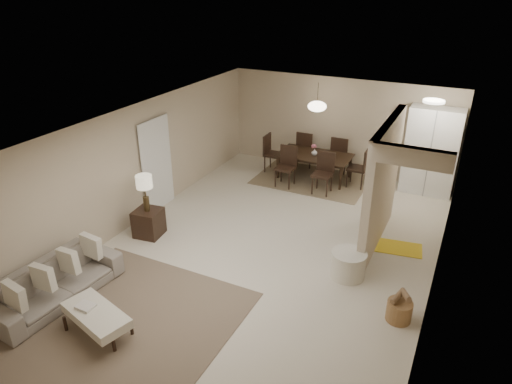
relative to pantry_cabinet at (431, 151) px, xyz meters
The scene contains 22 objects.
floor 4.88m from the pantry_cabinet, 119.52° to the right, with size 9.00×9.00×0.00m, color beige.
ceiling 4.98m from the pantry_cabinet, 119.52° to the right, with size 9.00×9.00×0.00m, color white.
back_wall 2.38m from the pantry_cabinet, behind, with size 6.00×6.00×0.00m, color #C7B497.
left_wall 6.77m from the pantry_cabinet, 142.20° to the right, with size 9.00×9.00×0.00m, color #C7B497.
right_wall 4.21m from the pantry_cabinet, 81.10° to the right, with size 9.00×9.00×0.00m, color #C7B497.
partition 2.96m from the pantry_cabinet, 100.74° to the right, with size 0.15×2.50×2.50m, color #C7B497.
doorway 6.40m from the pantry_cabinet, 146.29° to the right, with size 0.04×0.90×2.04m, color black.
pantry_cabinet is the anchor object (origin of this frame).
flush_light 1.70m from the pantry_cabinet, 93.01° to the right, with size 0.44×0.44×0.05m, color white.
living_rug 7.84m from the pantry_cabinet, 116.22° to the right, with size 3.20×3.20×0.01m, color brown.
sofa 8.49m from the pantry_cabinet, 124.56° to the right, with size 0.85×2.16×0.63m, color gray.
ottoman_bench 8.16m from the pantry_cabinet, 116.55° to the right, with size 1.22×0.79×0.40m.
side_table 6.69m from the pantry_cabinet, 135.58° to the right, with size 0.51×0.51×0.56m, color black.
table_lamp 6.65m from the pantry_cabinet, 135.58° to the right, with size 0.32×0.32×0.76m.
round_pouf 4.39m from the pantry_cabinet, 99.63° to the right, with size 0.62×0.62×0.48m, color white.
wicker_basket 5.09m from the pantry_cabinet, 86.59° to the right, with size 0.39×0.39×0.33m, color brown.
dining_rug 2.96m from the pantry_cabinet, behind, with size 2.80×2.10×0.01m, color #746547.
dining_table 2.87m from the pantry_cabinet, behind, with size 1.86×1.04×0.65m, color black.
dining_chairs 2.83m from the pantry_cabinet, behind, with size 2.71×1.97×1.01m.
vase 2.79m from the pantry_cabinet, behind, with size 0.16×0.16×0.16m, color white.
yellow_mat 3.10m from the pantry_cabinet, 91.74° to the right, with size 0.90×0.55×0.01m, color yellow.
pendant_light 2.91m from the pantry_cabinet, behind, with size 0.46×0.46×0.71m.
Camera 1 is at (3.13, -6.77, 4.81)m, focal length 32.00 mm.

